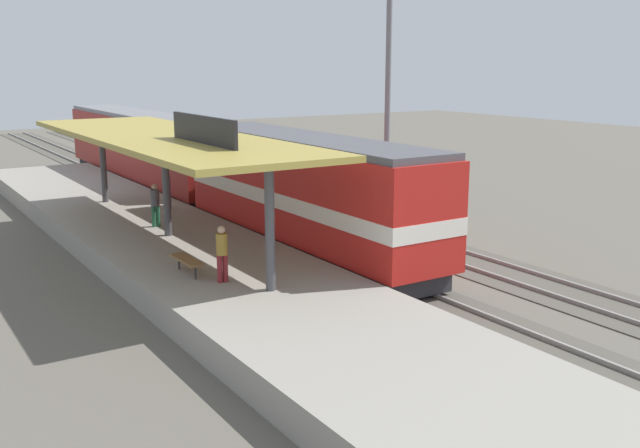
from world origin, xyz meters
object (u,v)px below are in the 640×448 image
Objects in this scene: light_mast at (389,38)px; person_waiting at (222,251)px; passenger_carriage_single at (144,149)px; platform_bench at (187,260)px; person_boarding at (167,188)px; locomotive at (305,194)px; person_walking at (155,203)px.

person_waiting is at bearing -145.09° from light_mast.
light_mast is (7.80, -12.93, 6.08)m from passenger_carriage_single.
person_boarding reaches higher than platform_bench.
person_waiting is at bearing -66.74° from platform_bench.
platform_bench is 17.39m from light_mast.
person_waiting and person_boarding have the same top height.
passenger_carriage_single reaches higher than person_boarding.
passenger_carriage_single is at bearing 121.10° from light_mast.
passenger_carriage_single reaches higher than person_waiting.
passenger_carriage_single is 11.70× the size of person_waiting.
person_boarding is at bearing 72.16° from platform_bench.
passenger_carriage_single is 16.28m from light_mast.
locomotive is at bearing 25.16° from platform_bench.
person_walking is 3.49m from person_boarding.
person_waiting is at bearing -103.10° from person_boarding.
person_walking is 1.00× the size of person_boarding.
locomotive is 6.86m from person_waiting.
person_walking is at bearing -175.30° from light_mast.
platform_bench is 0.15× the size of light_mast.
locomotive reaches higher than person_walking.
passenger_carriage_single reaches higher than platform_bench.
person_waiting is (-5.42, -4.16, -0.56)m from locomotive.
locomotive is 0.72× the size of passenger_carriage_single.
passenger_carriage_single is at bearing 90.00° from locomotive.
light_mast reaches higher than platform_bench.
person_walking is (0.97, 8.22, 0.00)m from person_waiting.
platform_bench is 0.99× the size of person_waiting.
person_boarding is (2.63, 11.29, 0.00)m from person_waiting.
platform_bench is 7.07m from person_walking.
light_mast is at bearing 29.75° from platform_bench.
person_walking is (-4.46, 4.06, -0.56)m from locomotive.
light_mast is 17.40m from person_waiting.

